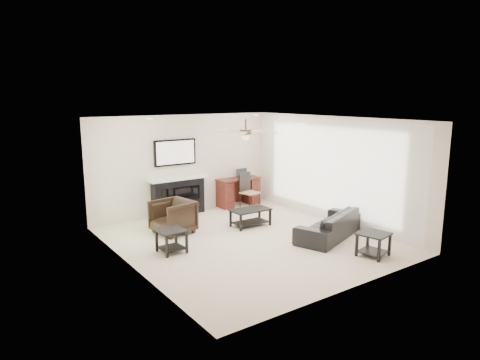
% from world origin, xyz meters
% --- Properties ---
extents(room_shell, '(5.50, 5.54, 2.52)m').
position_xyz_m(room_shell, '(0.19, 0.08, 1.68)').
color(room_shell, beige).
rests_on(room_shell, ground).
extents(sofa, '(2.05, 1.34, 0.56)m').
position_xyz_m(sofa, '(1.54, -0.81, 0.28)').
color(sofa, black).
rests_on(sofa, ground).
extents(armchair, '(0.92, 0.91, 0.74)m').
position_xyz_m(armchair, '(-1.06, 1.34, 0.37)').
color(armchair, black).
rests_on(armchair, ground).
extents(coffee_table, '(0.91, 0.52, 0.40)m').
position_xyz_m(coffee_table, '(0.64, 0.79, 0.20)').
color(coffee_table, black).
rests_on(coffee_table, ground).
extents(end_table_near, '(0.61, 0.61, 0.45)m').
position_xyz_m(end_table_near, '(1.39, -2.06, 0.23)').
color(end_table_near, black).
rests_on(end_table_near, ground).
extents(end_table_left, '(0.52, 0.52, 0.45)m').
position_xyz_m(end_table_left, '(-1.61, 0.29, 0.23)').
color(end_table_left, black).
rests_on(end_table_left, ground).
extents(fireplace_unit, '(1.52, 0.34, 1.91)m').
position_xyz_m(fireplace_unit, '(-0.28, 2.58, 0.95)').
color(fireplace_unit, black).
rests_on(fireplace_unit, ground).
extents(desk, '(1.22, 0.56, 0.76)m').
position_xyz_m(desk, '(1.51, 2.54, 0.38)').
color(desk, '#3A140E').
rests_on(desk, ground).
extents(desk_chair, '(0.49, 0.50, 0.97)m').
position_xyz_m(desk_chair, '(1.51, 1.99, 0.48)').
color(desk_chair, black).
rests_on(desk_chair, ground).
extents(laptop, '(0.33, 0.24, 0.23)m').
position_xyz_m(laptop, '(1.71, 2.52, 0.88)').
color(laptop, black).
rests_on(laptop, desk).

